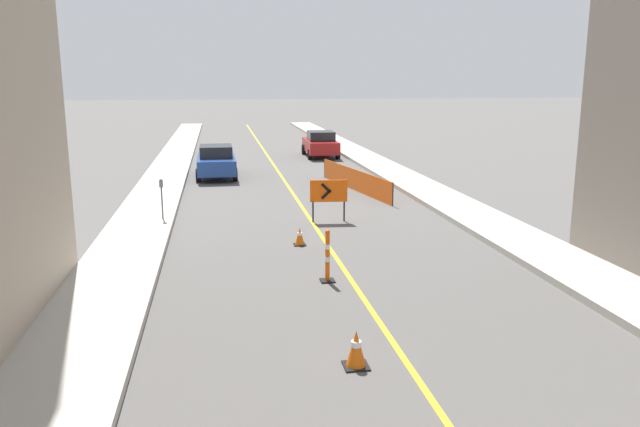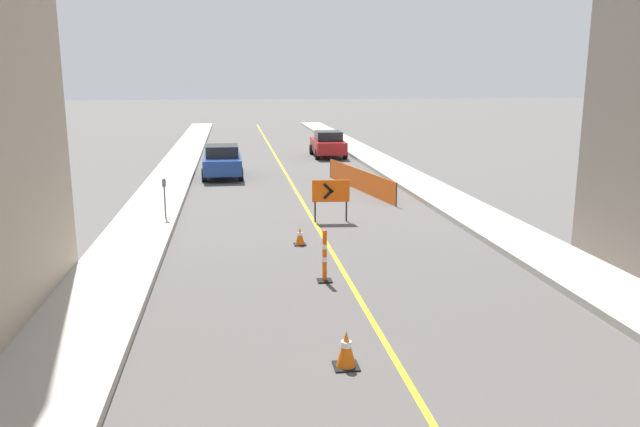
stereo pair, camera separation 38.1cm
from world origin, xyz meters
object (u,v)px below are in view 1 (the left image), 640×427
(delineator_post_rear, at_px, (328,259))
(traffic_cone_second, at_px, (356,349))
(arrow_barricade_primary, at_px, (329,192))
(traffic_cone_third, at_px, (300,236))
(parked_car_curb_near, at_px, (216,161))
(parked_car_curb_mid, at_px, (320,144))
(parking_meter_near_curb, at_px, (161,191))

(delineator_post_rear, bearing_deg, traffic_cone_second, -93.90)
(arrow_barricade_primary, bearing_deg, traffic_cone_third, -110.47)
(traffic_cone_second, xyz_separation_m, arrow_barricade_primary, (1.45, 10.82, 0.69))
(delineator_post_rear, relative_size, parked_car_curb_near, 0.30)
(traffic_cone_second, bearing_deg, arrow_barricade_primary, 82.35)
(delineator_post_rear, bearing_deg, parked_car_curb_mid, 81.05)
(traffic_cone_second, distance_m, parked_car_curb_near, 21.33)
(traffic_cone_third, height_order, parked_car_curb_mid, parked_car_curb_mid)
(parking_meter_near_curb, bearing_deg, delineator_post_rear, -57.38)
(arrow_barricade_primary, relative_size, parking_meter_near_curb, 1.06)
(traffic_cone_second, height_order, arrow_barricade_primary, arrow_barricade_primary)
(delineator_post_rear, distance_m, parking_meter_near_curb, 8.15)
(parked_car_curb_near, bearing_deg, parking_meter_near_curb, -100.87)
(traffic_cone_third, distance_m, parked_car_curb_mid, 21.00)
(arrow_barricade_primary, xyz_separation_m, parking_meter_near_curb, (-5.53, 0.56, 0.12))
(traffic_cone_second, xyz_separation_m, parked_car_curb_mid, (4.09, 28.55, 0.48))
(arrow_barricade_primary, relative_size, parked_car_curb_near, 0.33)
(delineator_post_rear, distance_m, parked_car_curb_near, 16.87)
(traffic_cone_second, relative_size, traffic_cone_third, 1.23)
(traffic_cone_third, xyz_separation_m, arrow_barricade_primary, (1.36, 2.87, 0.75))
(traffic_cone_second, bearing_deg, delineator_post_rear, 86.10)
(parked_car_curb_mid, bearing_deg, traffic_cone_second, -96.81)
(traffic_cone_third, height_order, parking_meter_near_curb, parking_meter_near_curb)
(traffic_cone_third, bearing_deg, parking_meter_near_curb, 140.46)
(traffic_cone_third, relative_size, arrow_barricade_primary, 0.37)
(delineator_post_rear, bearing_deg, parking_meter_near_curb, 122.62)
(delineator_post_rear, height_order, parked_car_curb_mid, parked_car_curb_mid)
(parked_car_curb_mid, relative_size, parking_meter_near_curb, 3.23)
(parked_car_curb_near, bearing_deg, traffic_cone_second, -84.37)
(traffic_cone_third, xyz_separation_m, delineator_post_rear, (0.22, -3.41, 0.30))
(parking_meter_near_curb, bearing_deg, parked_car_curb_mid, 64.56)
(arrow_barricade_primary, distance_m, parked_car_curb_mid, 17.93)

